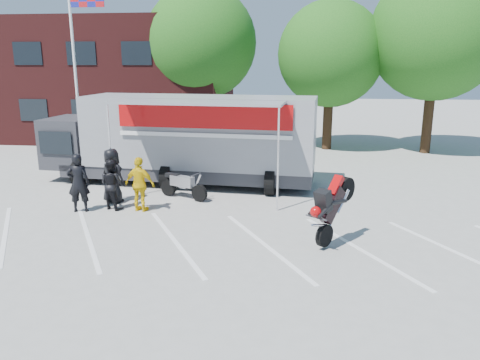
% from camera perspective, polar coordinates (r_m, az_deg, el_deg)
% --- Properties ---
extents(ground, '(100.00, 100.00, 0.00)m').
position_cam_1_polar(ground, '(11.76, -10.14, -9.09)').
color(ground, '#A0A09B').
rests_on(ground, ground).
extents(parking_bay_lines, '(18.09, 13.33, 0.01)m').
position_cam_1_polar(parking_bay_lines, '(12.65, -8.84, -7.29)').
color(parking_bay_lines, white).
rests_on(parking_bay_lines, ground).
extents(office_building, '(18.00, 8.00, 7.00)m').
position_cam_1_polar(office_building, '(31.28, -18.78, 11.54)').
color(office_building, '#481717').
rests_on(office_building, ground).
extents(flagpole, '(1.61, 0.12, 8.00)m').
position_cam_1_polar(flagpole, '(22.43, -19.03, 14.68)').
color(flagpole, white).
rests_on(flagpole, ground).
extents(tree_left, '(6.12, 6.12, 8.64)m').
position_cam_1_polar(tree_left, '(26.84, -4.80, 16.30)').
color(tree_left, '#382314').
rests_on(tree_left, ground).
extents(tree_mid, '(5.44, 5.44, 7.68)m').
position_cam_1_polar(tree_mid, '(25.36, 11.00, 14.81)').
color(tree_mid, '#382314').
rests_on(tree_mid, ground).
extents(tree_right, '(6.46, 6.46, 9.12)m').
position_cam_1_polar(tree_right, '(25.73, 22.81, 16.06)').
color(tree_right, '#382314').
rests_on(tree_right, ground).
extents(transporter_truck, '(10.90, 5.89, 3.35)m').
position_cam_1_polar(transporter_truck, '(18.33, -6.30, -0.37)').
color(transporter_truck, gray).
rests_on(transporter_truck, ground).
extents(parked_motorcycle, '(2.06, 1.42, 1.03)m').
position_cam_1_polar(parked_motorcycle, '(16.31, -6.86, -2.26)').
color(parked_motorcycle, silver).
rests_on(parked_motorcycle, ground).
extents(stunt_bike_rider, '(1.63, 1.79, 1.95)m').
position_cam_1_polar(stunt_bike_rider, '(12.70, 11.89, -7.36)').
color(stunt_bike_rider, black).
rests_on(stunt_bike_rider, ground).
extents(spectator_leather_a, '(1.05, 0.87, 1.83)m').
position_cam_1_polar(spectator_leather_a, '(16.11, -15.28, 0.49)').
color(spectator_leather_a, black).
rests_on(spectator_leather_a, ground).
extents(spectator_leather_b, '(0.77, 0.60, 1.86)m').
position_cam_1_polar(spectator_leather_b, '(15.43, -19.10, -0.33)').
color(spectator_leather_b, black).
rests_on(spectator_leather_b, ground).
extents(spectator_leather_c, '(0.96, 0.87, 1.62)m').
position_cam_1_polar(spectator_leather_c, '(15.45, -15.38, -0.50)').
color(spectator_leather_c, black).
rests_on(spectator_leather_c, ground).
extents(spectator_hivis, '(1.09, 0.64, 1.74)m').
position_cam_1_polar(spectator_hivis, '(14.97, -12.09, -0.54)').
color(spectator_hivis, yellow).
rests_on(spectator_hivis, ground).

